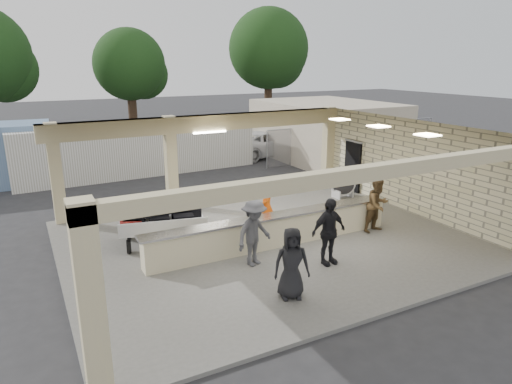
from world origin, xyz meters
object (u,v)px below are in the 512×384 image
passenger_c (254,233)px  drum_fan (343,183)px  baggage_counter (275,230)px  baggage_handler (267,207)px  luggage_cart (161,217)px  passenger_d (292,263)px  car_white_a (264,143)px  car_white_b (324,133)px  car_dark (227,136)px  container_white (139,148)px  passenger_b (329,232)px  passenger_a (378,205)px

passenger_c → drum_fan: bearing=12.8°
baggage_counter → baggage_handler: 0.97m
passenger_c → luggage_cart: bearing=103.1°
passenger_d → car_white_a: size_ratio=0.34×
passenger_d → baggage_counter: bearing=86.2°
car_white_b → car_dark: car_dark is taller
car_white_b → container_white: container_white is taller
luggage_cart → passenger_c: bearing=-44.0°
drum_fan → passenger_c: passenger_c is taller
passenger_b → passenger_c: size_ratio=1.01×
car_dark → car_white_b: bearing=-100.8°
baggage_counter → car_white_a: bearing=62.7°
passenger_b → container_white: 13.51m
luggage_cart → car_white_b: (15.12, 12.49, -0.21)m
luggage_cart → car_white_a: luggage_cart is taller
car_dark → luggage_cart: bearing=152.9°
drum_fan → car_white_a: 9.52m
passenger_d → car_white_a: passenger_d is taller
baggage_counter → passenger_b: 1.95m
passenger_d → car_dark: bearing=89.1°
drum_fan → car_dark: car_dark is taller
passenger_d → car_white_a: (7.70, 15.43, -0.23)m
baggage_handler → passenger_d: (-1.41, -3.72, -0.09)m
passenger_b → car_white_b: bearing=51.1°
passenger_c → car_white_b: bearing=28.5°
luggage_cart → baggage_handler: 3.30m
baggage_handler → car_white_a: bearing=178.3°
passenger_a → passenger_b: size_ratio=0.96×
passenger_c → passenger_d: bearing=-112.0°
baggage_handler → passenger_d: bearing=5.9°
baggage_counter → car_white_b: (12.17, 14.31, 0.13)m
car_white_a → container_white: size_ratio=0.44×
baggage_counter → passenger_d: 3.16m
luggage_cart → car_dark: bearing=71.4°
baggage_counter → passenger_c: bearing=-142.3°
luggage_cart → car_white_a: bearing=61.4°
passenger_a → car_white_a: size_ratio=0.35×
drum_fan → passenger_a: passenger_a is taller
luggage_cart → container_white: container_white is taller
car_dark → car_white_a: bearing=-163.1°
drum_fan → baggage_handler: bearing=-118.1°
drum_fan → car_white_b: bearing=93.9°
passenger_a → baggage_handler: bearing=151.1°
luggage_cart → passenger_a: passenger_a is taller
passenger_a → passenger_b: 3.17m
luggage_cart → container_white: bearing=92.4°
car_dark → passenger_b: bearing=168.4°
baggage_handler → car_dark: baggage_handler is taller
baggage_counter → car_white_b: 18.79m
baggage_counter → passenger_a: bearing=-8.0°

